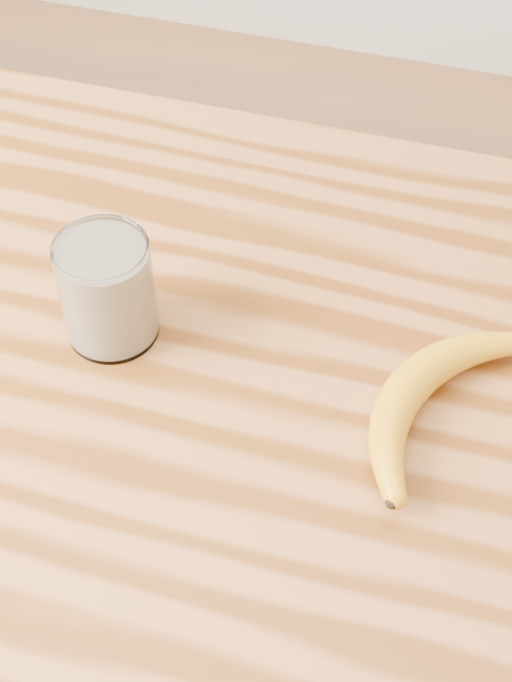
# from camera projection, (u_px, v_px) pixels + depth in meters

# --- Properties ---
(table) EXTENTS (1.20, 0.80, 0.90)m
(table) POSITION_uv_depth(u_px,v_px,m) (90.00, 435.00, 0.97)
(table) COLOR #9E602E
(table) RESTS_ON ground
(smoothie_glass) EXTENTS (0.08, 0.08, 0.11)m
(smoothie_glass) POSITION_uv_depth(u_px,v_px,m) (107.00, 291.00, 0.85)
(smoothie_glass) COLOR white
(smoothie_glass) RESTS_ON table
(banana) EXTENTS (0.22, 0.33, 0.04)m
(banana) POSITION_uv_depth(u_px,v_px,m) (410.00, 384.00, 0.82)
(banana) COLOR orange
(banana) RESTS_ON table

